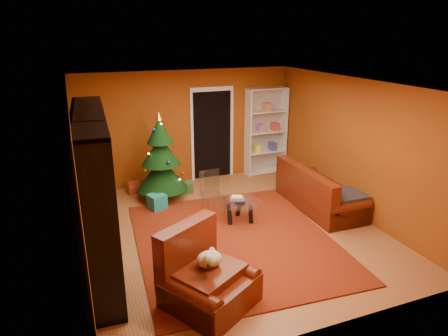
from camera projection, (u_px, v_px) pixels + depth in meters
name	position (u px, v px, depth m)	size (l,w,h in m)	color
floor	(232.00, 231.00, 7.24)	(5.00, 5.50, 0.05)	brown
ceiling	(233.00, 83.00, 6.38)	(5.00, 5.50, 0.05)	silver
wall_back	(187.00, 127.00, 9.26)	(5.00, 0.05, 2.60)	#8B4010
wall_left	(76.00, 180.00, 5.95)	(0.05, 5.50, 2.60)	#8B4010
wall_right	(354.00, 147.00, 7.67)	(0.05, 5.50, 2.60)	#8B4010
doorway	(212.00, 136.00, 9.50)	(1.06, 0.60, 2.16)	black
rug	(234.00, 240.00, 6.84)	(3.23, 3.77, 0.02)	maroon
media_unit	(96.00, 192.00, 5.84)	(0.47, 3.05, 2.34)	black
christmas_tree	(161.00, 158.00, 8.29)	(1.06, 1.06, 1.89)	black
gift_box_teal	(157.00, 202.00, 8.01)	(0.31, 0.31, 0.31)	teal
gift_box_green	(187.00, 187.00, 8.86)	(0.24, 0.24, 0.24)	#265828
gift_box_red	(134.00, 187.00, 8.84)	(0.24, 0.24, 0.24)	maroon
white_bookshelf	(266.00, 132.00, 9.82)	(1.01, 0.36, 2.19)	white
armchair	(210.00, 276.00, 5.11)	(1.09, 1.09, 0.85)	#4B1609
dog	(209.00, 259.00, 5.11)	(0.40, 0.30, 0.28)	beige
sofa	(321.00, 187.00, 8.00)	(2.05, 0.92, 0.88)	#4B1609
coffee_table	(240.00, 211.00, 7.46)	(0.83, 0.83, 0.52)	gray
acrylic_chair	(213.00, 196.00, 7.67)	(0.40, 0.44, 0.79)	#66605B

